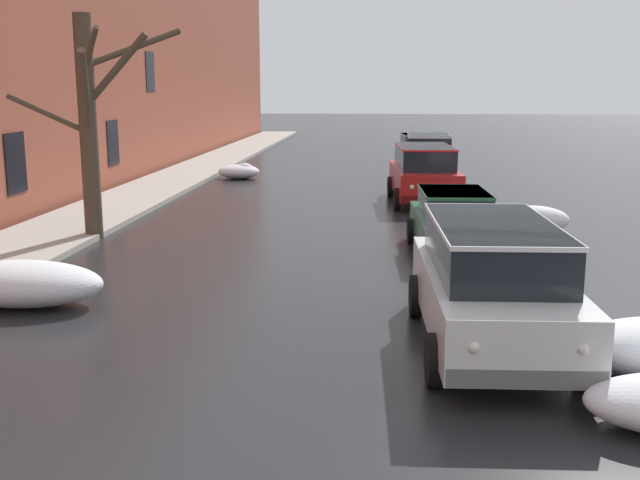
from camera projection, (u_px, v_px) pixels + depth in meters
left_sidewalk_slab at (78, 222)px, 20.52m from camera, size 2.63×80.00×0.14m
snow_bank_near_corner_left at (21, 284)px, 12.96m from camera, size 2.84×1.47×0.76m
snow_bank_mid_block_left at (240, 171)px, 30.61m from camera, size 1.66×1.27×0.63m
snow_bank_near_corner_right at (532, 220)px, 19.25m from camera, size 1.84×0.91×0.71m
bare_tree_mid_block at (91, 118)px, 18.06m from camera, size 3.82×3.03×5.34m
suv_white_approaching_near_lane at (492, 280)px, 10.76m from camera, size 2.21×4.86×1.82m
sedan_green_parked_kerbside_close at (454, 222)px, 16.72m from camera, size 1.98×4.37×1.42m
suv_red_parked_kerbside_mid at (424, 172)px, 24.13m from camera, size 2.31×4.82×1.82m
suv_silver_parked_far_down_block at (428, 156)px, 29.62m from camera, size 2.15×4.38×1.82m
sedan_grey_queued_behind_truck at (419, 148)px, 36.10m from camera, size 2.24×4.37×1.42m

